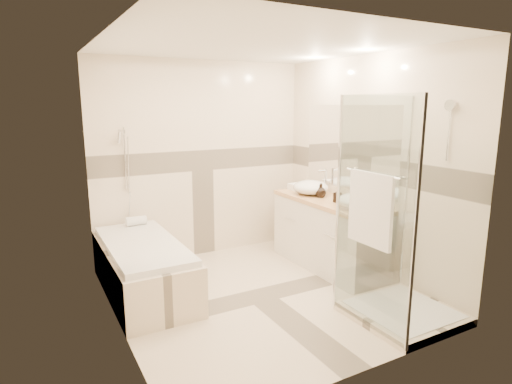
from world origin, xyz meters
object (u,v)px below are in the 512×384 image
vessel_sink_far (358,201)px  amenity_bottle_a (338,195)px  vanity (328,234)px  amenity_bottle_b (321,190)px  vessel_sink_near (311,187)px  shower_enclosure (390,266)px  bathtub (143,265)px

vessel_sink_far → amenity_bottle_a: size_ratio=2.55×
vanity → vessel_sink_far: vessel_sink_far is taller
vessel_sink_far → amenity_bottle_b: same height
vanity → vessel_sink_far: (-0.02, -0.50, 0.51)m
amenity_bottle_b → vessel_sink_near: bearing=90.0°
shower_enclosure → amenity_bottle_b: 1.51m
shower_enclosure → amenity_bottle_a: bearing=76.1°
vessel_sink_near → amenity_bottle_a: size_ratio=2.62×
bathtub → shower_enclosure: shower_enclosure is taller
amenity_bottle_a → vessel_sink_near: bearing=90.0°
vanity → amenity_bottle_a: amenity_bottle_a is taller
vanity → shower_enclosure: bearing=-103.0°
vanity → amenity_bottle_b: bearing=97.7°
vanity → vessel_sink_far: size_ratio=3.79×
bathtub → shower_enclosure: (1.86, -1.62, 0.20)m
amenity_bottle_b → bathtub: bearing=174.6°
vanity → amenity_bottle_b: amenity_bottle_b is taller
amenity_bottle_a → vanity: bearing=83.2°
vessel_sink_near → vessel_sink_far: 0.86m
vanity → shower_enclosure: 1.31m
bathtub → vessel_sink_far: size_ratio=3.98×
shower_enclosure → amenity_bottle_a: 1.21m
vessel_sink_near → vessel_sink_far: vessel_sink_near is taller
bathtub → amenity_bottle_a: 2.28m
vessel_sink_far → amenity_bottle_a: 0.34m
bathtub → vessel_sink_far: 2.38m
vessel_sink_far → amenity_bottle_b: bearing=90.0°
bathtub → amenity_bottle_a: (2.13, -0.52, 0.63)m
vessel_sink_near → amenity_bottle_a: bearing=-90.0°
bathtub → vanity: vanity is taller
vessel_sink_far → amenity_bottle_b: (0.00, 0.65, -0.00)m
amenity_bottle_a → shower_enclosure: bearing=-103.9°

